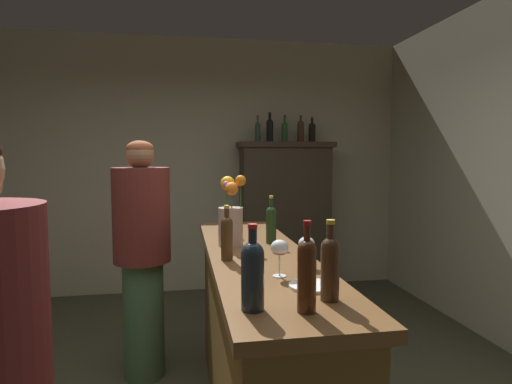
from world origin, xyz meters
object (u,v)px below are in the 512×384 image
bar_counter (258,346)px  wine_bottle_syrah (330,265)px  display_bottle_right (312,131)px  wine_glass_rear (307,245)px  wine_bottle_pinot (271,223)px  flower_arrangement (231,217)px  display_cabinet (285,215)px  display_bottle_center (285,131)px  wine_bottle_malbec (253,272)px  wine_bottle_rose (307,272)px  display_bottle_midright (301,130)px  wine_bottle_chardonnay (227,236)px  display_bottle_midleft (270,129)px  wine_glass_mid (279,249)px  display_bottle_left (258,131)px  cheese_plate (312,286)px  patron_in_grey (142,250)px  wine_glass_front (233,218)px

bar_counter → wine_bottle_syrah: bearing=-81.4°
display_bottle_right → wine_glass_rear: bearing=-107.6°
wine_bottle_pinot → flower_arrangement: bearing=-174.1°
display_cabinet → display_bottle_center: size_ratio=5.74×
wine_bottle_malbec → wine_bottle_pinot: 1.14m
wine_bottle_rose → wine_glass_rear: (0.17, 0.58, -0.03)m
wine_bottle_syrah → display_bottle_midright: 3.48m
display_cabinet → wine_bottle_rose: bearing=-102.5°
wine_bottle_pinot → flower_arrangement: (-0.25, -0.03, 0.04)m
wine_bottle_chardonnay → display_bottle_midleft: bearing=73.9°
display_bottle_center → wine_glass_rear: bearing=-101.5°
wine_glass_rear → display_bottle_center: bearing=78.5°
wine_glass_mid → wine_bottle_malbec: bearing=-115.3°
wine_glass_rear → display_bottle_left: display_bottle_left is taller
wine_bottle_rose → wine_glass_mid: size_ratio=1.91×
wine_bottle_syrah → display_bottle_midright: size_ratio=0.98×
wine_bottle_syrah → display_bottle_midright: display_bottle_midright is taller
flower_arrangement → display_bottle_midleft: (0.71, 2.29, 0.66)m
flower_arrangement → cheese_plate: bearing=-75.3°
wine_bottle_syrah → patron_in_grey: bearing=116.6°
wine_bottle_rose → display_bottle_midright: size_ratio=1.03×
display_bottle_midright → patron_in_grey: bearing=-133.7°
patron_in_grey → wine_bottle_malbec: bearing=-22.6°
wine_glass_rear → wine_bottle_chardonnay: bearing=152.7°
display_bottle_left → display_bottle_midleft: display_bottle_midleft is taller
bar_counter → wine_glass_rear: 0.73m
bar_counter → display_bottle_midright: display_bottle_midright is taller
wine_glass_rear → wine_bottle_pinot: bearing=95.4°
flower_arrangement → display_bottle_center: display_bottle_center is taller
display_bottle_left → display_bottle_midright: 0.50m
wine_bottle_pinot → bar_counter: bearing=-116.8°
display_bottle_midleft → patron_in_grey: size_ratio=0.20×
display_bottle_right → patron_in_grey: 2.62m
cheese_plate → wine_bottle_syrah: bearing=-83.3°
display_cabinet → wine_bottle_rose: (-0.76, -3.42, 0.29)m
wine_glass_rear → flower_arrangement: (-0.30, 0.54, 0.06)m
wine_bottle_malbec → flower_arrangement: size_ratio=0.72×
display_cabinet → display_bottle_right: display_bottle_right is taller
wine_bottle_malbec → wine_bottle_chardonnay: 0.72m
display_bottle_right → cheese_plate: bearing=-107.1°
wine_glass_mid → display_bottle_right: (1.06, 2.98, 0.69)m
wine_bottle_malbec → display_bottle_midleft: 3.52m
wine_bottle_chardonnay → patron_in_grey: (-0.50, 0.95, -0.26)m
wine_bottle_pinot → cheese_plate: bearing=-91.3°
flower_arrangement → display_bottle_midright: (1.06, 2.29, 0.65)m
wine_bottle_rose → display_bottle_center: (0.75, 3.42, 0.67)m
display_bottle_right → wine_glass_mid: bearing=-109.6°
wine_glass_front → display_bottle_left: display_bottle_left is taller
wine_bottle_malbec → wine_glass_rear: (0.35, 0.53, -0.03)m
display_cabinet → wine_bottle_malbec: (-0.93, -3.37, 0.28)m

